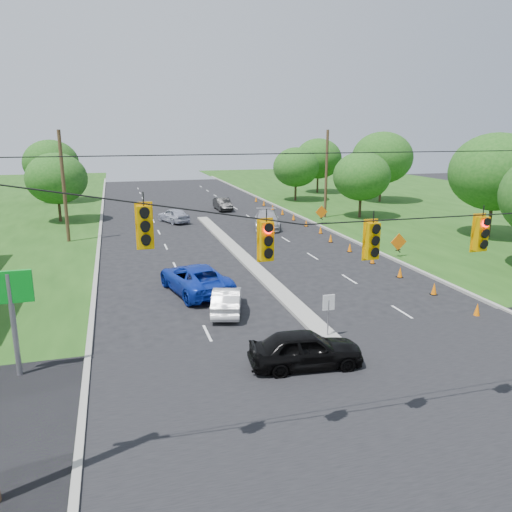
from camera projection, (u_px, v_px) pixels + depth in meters
name	position (u px, v px, depth m)	size (l,w,h in m)	color
ground	(401.00, 410.00, 16.44)	(160.00, 160.00, 0.00)	black
cross_street	(401.00, 410.00, 16.44)	(160.00, 14.00, 0.02)	black
curb_left	(99.00, 240.00, 41.74)	(0.25, 110.00, 0.16)	gray
curb_right	(323.00, 228.00, 47.10)	(0.25, 110.00, 0.16)	gray
median	(243.00, 258.00, 36.02)	(1.00, 34.00, 0.18)	gray
median_sign	(329.00, 308.00, 21.68)	(0.55, 0.06, 2.05)	gray
signal_span	(431.00, 274.00, 14.28)	(25.60, 0.32, 9.00)	#422D1C
utility_pole_far_left	(64.00, 187.00, 39.99)	(0.28, 0.28, 9.00)	#422D1C
utility_pole_far_right	(326.00, 175.00, 51.29)	(0.28, 0.28, 9.00)	#422D1C
cone_1	(477.00, 310.00, 24.60)	(0.32, 0.32, 0.70)	orange
cone_2	(434.00, 289.00, 27.86)	(0.32, 0.32, 0.70)	orange
cone_3	(400.00, 272.00, 31.13)	(0.32, 0.32, 0.70)	orange
cone_4	(373.00, 259.00, 34.39)	(0.32, 0.32, 0.70)	orange
cone_5	(350.00, 247.00, 37.65)	(0.32, 0.32, 0.70)	orange
cone_6	(331.00, 238.00, 40.92)	(0.32, 0.32, 0.70)	orange
cone_7	(321.00, 230.00, 44.34)	(0.32, 0.32, 0.70)	orange
cone_8	(306.00, 223.00, 47.60)	(0.32, 0.32, 0.70)	orange
cone_9	(294.00, 217.00, 50.87)	(0.32, 0.32, 0.70)	orange
cone_10	(282.00, 212.00, 54.13)	(0.32, 0.32, 0.70)	orange
cone_11	(273.00, 207.00, 57.39)	(0.32, 0.32, 0.70)	orange
cone_12	(264.00, 203.00, 60.66)	(0.32, 0.32, 0.70)	orange
cone_13	(256.00, 199.00, 63.92)	(0.32, 0.32, 0.70)	orange
work_sign_1	(399.00, 243.00, 35.83)	(1.27, 0.58, 1.37)	black
work_sign_2	(321.00, 213.00, 48.88)	(1.27, 0.58, 1.37)	black
tree_5	(57.00, 178.00, 48.96)	(5.88, 5.88, 6.86)	black
tree_6	(51.00, 163.00, 62.26)	(6.72, 6.72, 7.84)	black
tree_8	(496.00, 172.00, 41.43)	(7.56, 7.56, 8.82)	black
tree_9	(362.00, 176.00, 51.33)	(5.88, 5.88, 6.86)	black
tree_10	(382.00, 158.00, 62.47)	(7.56, 7.56, 8.82)	black
tree_11	(318.00, 159.00, 71.82)	(6.72, 6.72, 7.84)	black
tree_12	(296.00, 167.00, 63.85)	(5.88, 5.88, 6.86)	black
black_sedan	(306.00, 349.00, 19.25)	(1.77, 4.41, 1.50)	black
white_sedan	(227.00, 300.00, 25.11)	(1.37, 3.93, 1.30)	silver
blue_pickup	(195.00, 278.00, 28.20)	(2.72, 5.89, 1.64)	#112FAF
silver_car_far	(267.00, 220.00, 46.67)	(2.27, 5.57, 1.62)	#9D9CA2
silver_car_oncoming	(174.00, 215.00, 49.60)	(1.70, 4.22, 1.44)	#A5A8BB
dark_car_receding	(223.00, 204.00, 57.27)	(1.50, 4.31, 1.42)	black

